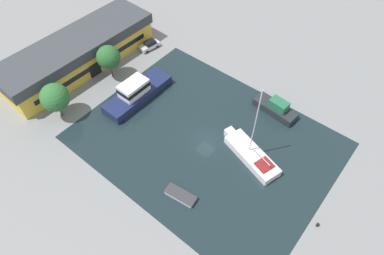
{
  "coord_description": "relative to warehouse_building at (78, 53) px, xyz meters",
  "views": [
    {
      "loc": [
        -26.73,
        -18.93,
        43.11
      ],
      "look_at": [
        0.0,
        2.86,
        1.0
      ],
      "focal_mm": 32.0,
      "sensor_mm": 36.0,
      "label": 1
    }
  ],
  "objects": [
    {
      "name": "sailboat_moored",
      "position": [
        2.37,
        -36.82,
        -2.18
      ],
      "size": [
        5.79,
        10.96,
        13.82
      ],
      "rotation": [
        0.0,
        0.0,
        -0.29
      ],
      "color": "white",
      "rests_on": "water_canal"
    },
    {
      "name": "parked_car",
      "position": [
        11.95,
        -6.62,
        -2.12
      ],
      "size": [
        4.35,
        2.41,
        1.63
      ],
      "rotation": [
        0.0,
        0.0,
        1.4
      ],
      "color": "silver",
      "rests_on": "ground"
    },
    {
      "name": "warehouse_building",
      "position": [
        0.0,
        0.0,
        0.0
      ],
      "size": [
        30.39,
        10.04,
        5.79
      ],
      "rotation": [
        0.0,
        0.0,
        -0.03
      ],
      "color": "gold",
      "rests_on": "ground"
    },
    {
      "name": "motor_cruiser",
      "position": [
        0.43,
        -14.57,
        -1.53
      ],
      "size": [
        13.25,
        4.41,
        3.9
      ],
      "rotation": [
        0.0,
        0.0,
        1.56
      ],
      "color": "#19234C",
      "rests_on": "water_canal"
    },
    {
      "name": "ground_plane",
      "position": [
        0.66,
        -29.59,
        -2.93
      ],
      "size": [
        440.0,
        440.0,
        0.0
      ],
      "primitive_type": "plane",
      "color": "gray"
    },
    {
      "name": "quay_tree_by_water",
      "position": [
        -10.38,
        -7.66,
        1.33
      ],
      "size": [
        4.62,
        4.62,
        6.58
      ],
      "color": "brown",
      "rests_on": "ground"
    },
    {
      "name": "water_canal",
      "position": [
        0.66,
        -29.59,
        -2.93
      ],
      "size": [
        29.44,
        38.17,
        0.01
      ],
      "primitive_type": "cube",
      "color": "#19282D",
      "rests_on": "ground"
    },
    {
      "name": "cabin_boat",
      "position": [
        12.83,
        -34.93,
        -1.94
      ],
      "size": [
        3.42,
        7.81,
        2.77
      ],
      "rotation": [
        0.0,
        0.0,
        -0.1
      ],
      "color": "#23282D",
      "rests_on": "water_canal"
    },
    {
      "name": "mooring_bollard",
      "position": [
        -1.29,
        -49.6,
        -2.54
      ],
      "size": [
        0.37,
        0.37,
        0.74
      ],
      "color": "black",
      "rests_on": "ground"
    },
    {
      "name": "quay_tree_near_building",
      "position": [
        1.53,
        -7.05,
        1.56
      ],
      "size": [
        4.24,
        4.24,
        6.62
      ],
      "color": "brown",
      "rests_on": "ground"
    },
    {
      "name": "small_dinghy",
      "position": [
        -9.39,
        -32.85,
        -2.58
      ],
      "size": [
        2.29,
        4.71,
        0.68
      ],
      "rotation": [
        0.0,
        0.0,
        3.27
      ],
      "color": "silver",
      "rests_on": "water_canal"
    }
  ]
}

